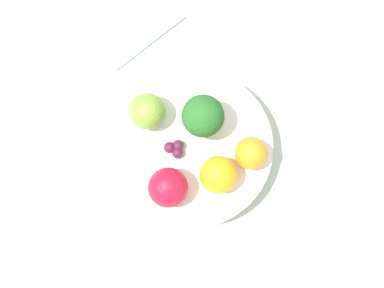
{
  "coord_description": "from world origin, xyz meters",
  "views": [
    {
      "loc": [
        -0.11,
        -0.08,
        0.74
      ],
      "look_at": [
        0.0,
        0.0,
        0.07
      ],
      "focal_mm": 50.0,
      "sensor_mm": 36.0,
      "label": 1
    }
  ],
  "objects_px": {
    "apple_red": "(168,187)",
    "orange_front": "(251,153)",
    "bowl": "(192,148)",
    "apple_green": "(147,111)",
    "grape_cluster": "(175,149)",
    "broccoli": "(203,116)",
    "napkin": "(123,11)",
    "orange_back": "(218,175)"
  },
  "relations": [
    {
      "from": "apple_red",
      "to": "orange_front",
      "type": "distance_m",
      "value": 0.11
    },
    {
      "from": "bowl",
      "to": "apple_green",
      "type": "distance_m",
      "value": 0.08
    },
    {
      "from": "orange_front",
      "to": "grape_cluster",
      "type": "xyz_separation_m",
      "value": [
        -0.05,
        0.08,
        -0.01
      ]
    },
    {
      "from": "broccoli",
      "to": "apple_red",
      "type": "bearing_deg",
      "value": -171.31
    },
    {
      "from": "apple_red",
      "to": "napkin",
      "type": "bearing_deg",
      "value": 49.99
    },
    {
      "from": "orange_front",
      "to": "orange_back",
      "type": "height_order",
      "value": "orange_back"
    },
    {
      "from": "napkin",
      "to": "grape_cluster",
      "type": "bearing_deg",
      "value": -124.63
    },
    {
      "from": "apple_green",
      "to": "grape_cluster",
      "type": "distance_m",
      "value": 0.06
    },
    {
      "from": "bowl",
      "to": "napkin",
      "type": "height_order",
      "value": "bowl"
    },
    {
      "from": "bowl",
      "to": "orange_front",
      "type": "xyz_separation_m",
      "value": [
        0.03,
        -0.07,
        0.04
      ]
    },
    {
      "from": "bowl",
      "to": "broccoli",
      "type": "relative_size",
      "value": 3.26
    },
    {
      "from": "broccoli",
      "to": "orange_front",
      "type": "relative_size",
      "value": 1.55
    },
    {
      "from": "bowl",
      "to": "orange_front",
      "type": "distance_m",
      "value": 0.09
    },
    {
      "from": "apple_red",
      "to": "napkin",
      "type": "xyz_separation_m",
      "value": [
        0.17,
        0.21,
        -0.06
      ]
    },
    {
      "from": "grape_cluster",
      "to": "napkin",
      "type": "bearing_deg",
      "value": 55.37
    },
    {
      "from": "apple_red",
      "to": "napkin",
      "type": "distance_m",
      "value": 0.28
    },
    {
      "from": "broccoli",
      "to": "orange_back",
      "type": "distance_m",
      "value": 0.07
    },
    {
      "from": "broccoli",
      "to": "apple_green",
      "type": "distance_m",
      "value": 0.07
    },
    {
      "from": "orange_front",
      "to": "napkin",
      "type": "xyz_separation_m",
      "value": [
        0.08,
        0.27,
        -0.06
      ]
    },
    {
      "from": "apple_red",
      "to": "apple_green",
      "type": "height_order",
      "value": "apple_red"
    },
    {
      "from": "broccoli",
      "to": "orange_front",
      "type": "height_order",
      "value": "broccoli"
    },
    {
      "from": "broccoli",
      "to": "grape_cluster",
      "type": "relative_size",
      "value": 2.34
    },
    {
      "from": "bowl",
      "to": "broccoli",
      "type": "bearing_deg",
      "value": 10.42
    },
    {
      "from": "apple_red",
      "to": "orange_back",
      "type": "height_order",
      "value": "apple_red"
    },
    {
      "from": "broccoli",
      "to": "grape_cluster",
      "type": "height_order",
      "value": "broccoli"
    },
    {
      "from": "broccoli",
      "to": "grape_cluster",
      "type": "distance_m",
      "value": 0.06
    },
    {
      "from": "broccoli",
      "to": "apple_green",
      "type": "bearing_deg",
      "value": 117.05
    },
    {
      "from": "orange_front",
      "to": "orange_back",
      "type": "xyz_separation_m",
      "value": [
        -0.05,
        0.02,
        0.0
      ]
    },
    {
      "from": "apple_red",
      "to": "apple_green",
      "type": "distance_m",
      "value": 0.1
    },
    {
      "from": "bowl",
      "to": "apple_green",
      "type": "relative_size",
      "value": 4.48
    },
    {
      "from": "apple_red",
      "to": "apple_green",
      "type": "xyz_separation_m",
      "value": [
        0.06,
        0.08,
        -0.0
      ]
    },
    {
      "from": "bowl",
      "to": "grape_cluster",
      "type": "distance_m",
      "value": 0.04
    },
    {
      "from": "broccoli",
      "to": "grape_cluster",
      "type": "xyz_separation_m",
      "value": [
        -0.05,
        0.01,
        -0.03
      ]
    },
    {
      "from": "orange_back",
      "to": "napkin",
      "type": "xyz_separation_m",
      "value": [
        0.13,
        0.25,
        -0.06
      ]
    },
    {
      "from": "broccoli",
      "to": "orange_back",
      "type": "height_order",
      "value": "broccoli"
    },
    {
      "from": "bowl",
      "to": "grape_cluster",
      "type": "relative_size",
      "value": 7.64
    },
    {
      "from": "orange_front",
      "to": "napkin",
      "type": "relative_size",
      "value": 0.26
    },
    {
      "from": "orange_back",
      "to": "grape_cluster",
      "type": "xyz_separation_m",
      "value": [
        -0.0,
        0.07,
        -0.02
      ]
    },
    {
      "from": "orange_front",
      "to": "orange_back",
      "type": "bearing_deg",
      "value": 158.58
    },
    {
      "from": "orange_back",
      "to": "napkin",
      "type": "distance_m",
      "value": 0.29
    },
    {
      "from": "orange_front",
      "to": "broccoli",
      "type": "bearing_deg",
      "value": 89.07
    },
    {
      "from": "apple_green",
      "to": "orange_back",
      "type": "xyz_separation_m",
      "value": [
        -0.02,
        -0.12,
        0.0
      ]
    }
  ]
}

